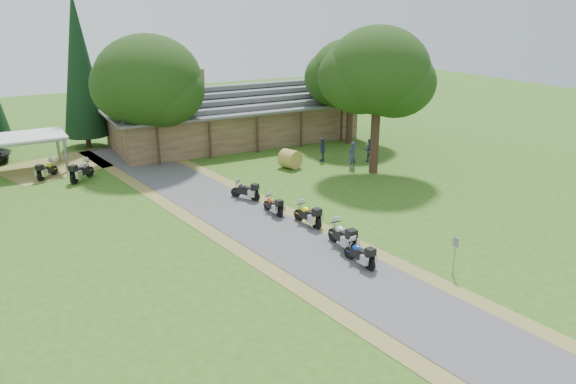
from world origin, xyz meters
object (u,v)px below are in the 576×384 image
motorcycle_row_b (342,234)px  motorcycle_row_d (273,204)px  motorcycle_row_e (245,190)px  motorcycle_carport_b (82,170)px  motorcycle_row_c (308,214)px  hay_bale (290,159)px  motorcycle_carport_a (47,169)px  lodge (234,113)px  motorcycle_row_a (360,253)px  carport (22,154)px

motorcycle_row_b → motorcycle_row_d: 5.81m
motorcycle_row_d → motorcycle_row_e: motorcycle_row_e is taller
motorcycle_row_e → motorcycle_carport_b: (-8.04, 8.75, 0.11)m
motorcycle_row_c → hay_bale: hay_bale is taller
motorcycle_carport_b → motorcycle_row_d: bearing=-99.3°
motorcycle_carport_a → hay_bale: size_ratio=1.39×
motorcycle_row_d → lodge: bearing=-21.6°
motorcycle_row_e → motorcycle_carport_b: bearing=10.8°
motorcycle_row_c → motorcycle_row_e: size_ratio=1.06×
motorcycle_row_b → hay_bale: 14.18m
hay_bale → motorcycle_row_e: bearing=-140.5°
motorcycle_row_a → motorcycle_row_b: (0.35, 1.96, 0.10)m
motorcycle_carport_b → motorcycle_carport_a: bearing=94.3°
motorcycle_row_a → motorcycle_carport_a: size_ratio=0.95×
motorcycle_row_a → motorcycle_row_c: (0.38, 5.30, 0.05)m
carport → motorcycle_carport_a: carport is taller
carport → motorcycle_row_e: 17.25m
motorcycle_row_a → lodge: bearing=-16.6°
carport → motorcycle_row_b: 25.11m
motorcycle_row_c → lodge: bearing=-22.1°
motorcycle_row_b → motorcycle_row_c: 3.35m
motorcycle_row_b → motorcycle_row_c: bearing=0.7°
motorcycle_row_a → motorcycle_row_d: size_ratio=1.06×
motorcycle_carport_b → motorcycle_row_b: bearing=-107.1°
motorcycle_row_b → hay_bale: motorcycle_row_b is taller
motorcycle_carport_b → hay_bale: bearing=-61.3°
lodge → motorcycle_row_d: bearing=-106.7°
motorcycle_row_c → motorcycle_row_b: bearing=169.8°
carport → hay_bale: size_ratio=4.36×
carport → motorcycle_row_c: 22.28m
carport → motorcycle_carport_a: (1.28, -2.56, -0.64)m
hay_bale → motorcycle_row_d: bearing=-124.7°
motorcycle_row_a → motorcycle_row_c: bearing=-9.9°
motorcycle_row_d → motorcycle_carport_b: 14.45m
carport → motorcycle_carport_a: bearing=-65.4°
motorcycle_carport_b → hay_bale: motorcycle_carport_b is taller
motorcycle_carport_a → motorcycle_carport_b: (1.98, -1.71, 0.08)m
motorcycle_row_e → hay_bale: (5.69, 4.69, 0.06)m
motorcycle_row_e → hay_bale: size_ratio=1.34×
motorcycle_carport_a → hay_bale: 16.74m
carport → motorcycle_row_a: size_ratio=3.31×
motorcycle_carport_b → motorcycle_row_c: bearing=-101.7°
motorcycle_row_c → hay_bale: (4.48, 10.10, 0.02)m
motorcycle_row_a → motorcycle_carport_b: size_ratio=0.84×
lodge → motorcycle_carport_a: 16.19m
motorcycle_row_c → motorcycle_row_e: motorcycle_row_c is taller
lodge → hay_bale: 9.86m
motorcycle_row_c → hay_bale: size_ratio=1.41×
carport → motorcycle_row_d: bearing=-56.0°
motorcycle_row_b → motorcycle_carport_b: 19.79m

